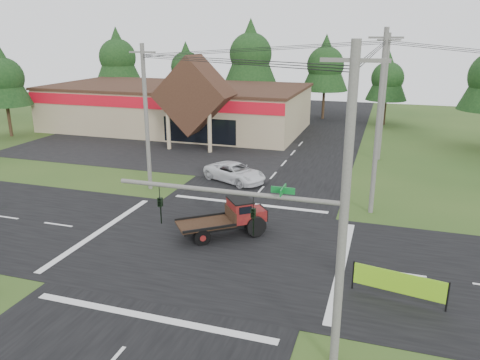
% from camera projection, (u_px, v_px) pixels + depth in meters
% --- Properties ---
extents(ground, '(120.00, 120.00, 0.00)m').
position_uv_depth(ground, '(212.00, 247.00, 25.52)').
color(ground, '#294719').
rests_on(ground, ground).
extents(road_ns, '(12.00, 120.00, 0.02)m').
position_uv_depth(road_ns, '(212.00, 247.00, 25.52)').
color(road_ns, black).
rests_on(road_ns, ground).
extents(road_ew, '(120.00, 12.00, 0.02)m').
position_uv_depth(road_ew, '(212.00, 247.00, 25.52)').
color(road_ew, black).
rests_on(road_ew, ground).
extents(parking_apron, '(28.00, 14.00, 0.02)m').
position_uv_depth(parking_apron, '(149.00, 149.00, 46.85)').
color(parking_apron, black).
rests_on(parking_apron, ground).
extents(cvs_building, '(30.40, 18.20, 9.19)m').
position_uv_depth(cvs_building, '(178.00, 106.00, 56.12)').
color(cvs_building, tan).
rests_on(cvs_building, ground).
extents(traffic_signal_mast, '(8.12, 0.24, 7.00)m').
position_uv_depth(traffic_signal_mast, '(291.00, 243.00, 15.69)').
color(traffic_signal_mast, '#595651').
rests_on(traffic_signal_mast, ground).
extents(utility_pole_nr, '(2.00, 0.30, 11.00)m').
position_uv_depth(utility_pole_nr, '(344.00, 215.00, 14.84)').
color(utility_pole_nr, '#595651').
rests_on(utility_pole_nr, ground).
extents(utility_pole_nw, '(2.00, 0.30, 10.50)m').
position_uv_depth(utility_pole_nw, '(146.00, 117.00, 33.50)').
color(utility_pole_nw, '#595651').
rests_on(utility_pole_nw, ground).
extents(utility_pole_ne, '(2.00, 0.30, 11.50)m').
position_uv_depth(utility_pole_ne, '(378.00, 123.00, 28.70)').
color(utility_pole_ne, '#595651').
rests_on(utility_pole_ne, ground).
extents(utility_pole_n, '(2.00, 0.30, 11.20)m').
position_uv_depth(utility_pole_n, '(384.00, 97.00, 41.46)').
color(utility_pole_n, '#595651').
rests_on(utility_pole_n, ground).
extents(tree_row_a, '(6.72, 6.72, 12.12)m').
position_uv_depth(tree_row_a, '(117.00, 55.00, 68.17)').
color(tree_row_a, '#332316').
rests_on(tree_row_a, ground).
extents(tree_row_b, '(5.60, 5.60, 10.10)m').
position_uv_depth(tree_row_b, '(186.00, 65.00, 67.49)').
color(tree_row_b, '#332316').
rests_on(tree_row_b, ground).
extents(tree_row_c, '(7.28, 7.28, 13.13)m').
position_uv_depth(tree_row_c, '(251.00, 52.00, 63.06)').
color(tree_row_c, '#332316').
rests_on(tree_row_c, ground).
extents(tree_row_d, '(6.16, 6.16, 11.11)m').
position_uv_depth(tree_row_d, '(325.00, 63.00, 61.46)').
color(tree_row_d, '#332316').
rests_on(tree_row_d, ground).
extents(tree_row_e, '(5.04, 5.04, 9.09)m').
position_uv_depth(tree_row_e, '(388.00, 76.00, 57.72)').
color(tree_row_e, '#332316').
rests_on(tree_row_e, ground).
extents(tree_side_w, '(5.60, 5.60, 10.10)m').
position_uv_depth(tree_side_w, '(3.00, 76.00, 50.99)').
color(tree_side_w, '#332316').
rests_on(tree_side_w, ground).
extents(antique_flatbed_truck, '(5.24, 4.71, 2.14)m').
position_uv_depth(antique_flatbed_truck, '(223.00, 218.00, 26.62)').
color(antique_flatbed_truck, '#500B11').
rests_on(antique_flatbed_truck, ground).
extents(roadside_banner, '(4.01, 0.84, 1.38)m').
position_uv_depth(roadside_banner, '(398.00, 286.00, 20.25)').
color(roadside_banner, '#74B618').
rests_on(roadside_banner, ground).
extents(white_pickup, '(5.74, 4.36, 1.45)m').
position_uv_depth(white_pickup, '(235.00, 173.00, 36.58)').
color(white_pickup, silver).
rests_on(white_pickup, ground).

